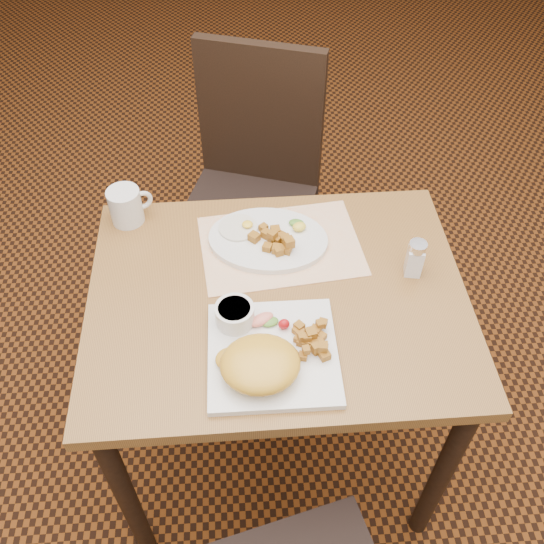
{
  "coord_description": "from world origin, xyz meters",
  "views": [
    {
      "loc": [
        -0.08,
        -0.92,
        1.85
      ],
      "look_at": [
        -0.01,
        0.01,
        0.82
      ],
      "focal_mm": 40.0,
      "sensor_mm": 36.0,
      "label": 1
    }
  ],
  "objects": [
    {
      "name": "garnish_ov",
      "position": [
        0.07,
        0.2,
        0.78
      ],
      "size": [
        0.05,
        0.06,
        0.02
      ],
      "color": "#387223",
      "rests_on": "plate_oval"
    },
    {
      "name": "home_fries_ov",
      "position": [
        0.01,
        0.15,
        0.78
      ],
      "size": [
        0.12,
        0.11,
        0.04
      ],
      "color": "#AD6F1C",
      "rests_on": "plate_oval"
    },
    {
      "name": "plate_square",
      "position": [
        -0.02,
        -0.17,
        0.76
      ],
      "size": [
        0.28,
        0.28,
        0.02
      ],
      "primitive_type": "cube",
      "rotation": [
        0.0,
        0.0,
        -0.01
      ],
      "color": "silver",
      "rests_on": "table"
    },
    {
      "name": "hollandaise_mound",
      "position": [
        -0.06,
        -0.22,
        0.8
      ],
      "size": [
        0.18,
        0.15,
        0.06
      ],
      "color": "gold",
      "rests_on": "plate_square"
    },
    {
      "name": "placemat",
      "position": [
        0.02,
        0.16,
        0.75
      ],
      "size": [
        0.43,
        0.32,
        0.0
      ],
      "primitive_type": "cube",
      "rotation": [
        0.0,
        0.0,
        0.1
      ],
      "color": "white",
      "rests_on": "table"
    },
    {
      "name": "chair_far",
      "position": [
        -0.03,
        0.69,
        0.54
      ],
      "size": [
        0.53,
        0.54,
        0.97
      ],
      "rotation": [
        0.0,
        0.0,
        2.82
      ],
      "color": "black",
      "rests_on": "ground"
    },
    {
      "name": "ramekin",
      "position": [
        -0.1,
        -0.09,
        0.79
      ],
      "size": [
        0.09,
        0.09,
        0.05
      ],
      "color": "silver",
      "rests_on": "plate_square"
    },
    {
      "name": "salt_shaker",
      "position": [
        0.33,
        0.05,
        0.8
      ],
      "size": [
        0.05,
        0.05,
        0.1
      ],
      "color": "white",
      "rests_on": "table"
    },
    {
      "name": "ground",
      "position": [
        0.0,
        0.0,
        0.0
      ],
      "size": [
        8.0,
        8.0,
        0.0
      ],
      "primitive_type": "plane",
      "color": "black",
      "rests_on": "ground"
    },
    {
      "name": "home_fries_sq",
      "position": [
        0.06,
        -0.16,
        0.78
      ],
      "size": [
        0.1,
        0.11,
        0.04
      ],
      "color": "#AD6F1C",
      "rests_on": "plate_square"
    },
    {
      "name": "fried_egg",
      "position": [
        -0.08,
        0.21,
        0.77
      ],
      "size": [
        0.1,
        0.1,
        0.02
      ],
      "color": "white",
      "rests_on": "plate_oval"
    },
    {
      "name": "plate_oval",
      "position": [
        -0.01,
        0.17,
        0.76
      ],
      "size": [
        0.34,
        0.27,
        0.02
      ],
      "primitive_type": null,
      "rotation": [
        0.0,
        0.0,
        -0.17
      ],
      "color": "silver",
      "rests_on": "placemat"
    },
    {
      "name": "garnish_sq",
      "position": [
        -0.03,
        -0.1,
        0.78
      ],
      "size": [
        0.1,
        0.06,
        0.03
      ],
      "color": "#387223",
      "rests_on": "plate_square"
    },
    {
      "name": "table",
      "position": [
        0.0,
        0.0,
        0.64
      ],
      "size": [
        0.9,
        0.7,
        0.75
      ],
      "color": "brown",
      "rests_on": "ground"
    },
    {
      "name": "coffee_mug",
      "position": [
        -0.37,
        0.29,
        0.8
      ],
      "size": [
        0.11,
        0.09,
        0.1
      ],
      "color": "silver",
      "rests_on": "table"
    }
  ]
}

